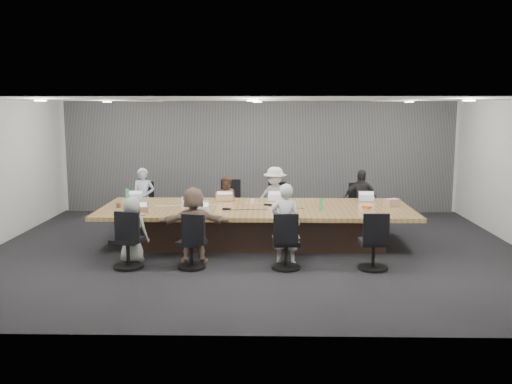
{
  "coord_description": "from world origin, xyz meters",
  "views": [
    {
      "loc": [
        0.23,
        -10.4,
        2.71
      ],
      "look_at": [
        0.0,
        0.4,
        1.05
      ],
      "focal_mm": 40.0,
      "sensor_mm": 36.0,
      "label": 1
    }
  ],
  "objects_px": {
    "laptop_3": "(365,200)",
    "stapler": "(280,210)",
    "chair_6": "(286,247)",
    "laptop_1": "(227,200)",
    "person_3": "(360,200)",
    "laptop_0": "(138,199)",
    "chair_1": "(229,207)",
    "person_6": "(286,224)",
    "canvas_bag": "(392,203)",
    "person_0": "(144,199)",
    "bottle_clear": "(183,202)",
    "chair_2": "(275,210)",
    "laptop_2": "(275,200)",
    "chair_5": "(191,247)",
    "bottle_green_left": "(127,195)",
    "chair_3": "(357,210)",
    "person_1": "(228,203)",
    "conference_table": "(256,224)",
    "laptop_5": "(198,214)",
    "person_2": "(275,198)",
    "mug_brown": "(118,205)",
    "chair_7": "(373,247)",
    "chair_4": "(128,245)",
    "person_5": "(194,225)",
    "laptop_4": "(139,214)",
    "chair_0": "(147,209)",
    "snack_packet": "(367,207)",
    "laptop_6": "(285,214)",
    "person_4": "(132,230)"
  },
  "relations": [
    {
      "from": "chair_5",
      "to": "laptop_6",
      "type": "height_order",
      "value": "laptop_6"
    },
    {
      "from": "chair_1",
      "to": "chair_6",
      "type": "xyz_separation_m",
      "value": [
        1.17,
        -3.4,
        -0.05
      ]
    },
    {
      "from": "person_6",
      "to": "canvas_bag",
      "type": "xyz_separation_m",
      "value": [
        2.12,
        1.46,
        0.12
      ]
    },
    {
      "from": "person_4",
      "to": "laptop_6",
      "type": "distance_m",
      "value": 2.7
    },
    {
      "from": "chair_6",
      "to": "laptop_1",
      "type": "relative_size",
      "value": 2.14
    },
    {
      "from": "laptop_4",
      "to": "laptop_1",
      "type": "bearing_deg",
      "value": 53.2
    },
    {
      "from": "chair_7",
      "to": "person_3",
      "type": "relative_size",
      "value": 0.58
    },
    {
      "from": "person_2",
      "to": "chair_3",
      "type": "bearing_deg",
      "value": 24.99
    },
    {
      "from": "chair_7",
      "to": "person_3",
      "type": "bearing_deg",
      "value": 83.24
    },
    {
      "from": "laptop_1",
      "to": "person_2",
      "type": "relative_size",
      "value": 0.26
    },
    {
      "from": "person_0",
      "to": "person_3",
      "type": "height_order",
      "value": "person_0"
    },
    {
      "from": "chair_4",
      "to": "person_1",
      "type": "distance_m",
      "value": 3.39
    },
    {
      "from": "person_5",
      "to": "chair_0",
      "type": "bearing_deg",
      "value": -69.93
    },
    {
      "from": "person_2",
      "to": "snack_packet",
      "type": "xyz_separation_m",
      "value": [
        1.76,
        -1.41,
        0.07
      ]
    },
    {
      "from": "bottle_clear",
      "to": "person_2",
      "type": "bearing_deg",
      "value": 39.11
    },
    {
      "from": "chair_6",
      "to": "laptop_4",
      "type": "height_order",
      "value": "laptop_4"
    },
    {
      "from": "bottle_clear",
      "to": "canvas_bag",
      "type": "bearing_deg",
      "value": 3.05
    },
    {
      "from": "chair_1",
      "to": "person_5",
      "type": "xyz_separation_m",
      "value": [
        -0.41,
        -3.05,
        0.24
      ]
    },
    {
      "from": "laptop_3",
      "to": "stapler",
      "type": "bearing_deg",
      "value": 35.94
    },
    {
      "from": "person_3",
      "to": "laptop_0",
      "type": "bearing_deg",
      "value": -178.91
    },
    {
      "from": "chair_3",
      "to": "person_1",
      "type": "relative_size",
      "value": 0.62
    },
    {
      "from": "laptop_0",
      "to": "laptop_1",
      "type": "distance_m",
      "value": 1.86
    },
    {
      "from": "conference_table",
      "to": "person_0",
      "type": "xyz_separation_m",
      "value": [
        -2.5,
        1.35,
        0.27
      ]
    },
    {
      "from": "person_2",
      "to": "laptop_3",
      "type": "xyz_separation_m",
      "value": [
        1.85,
        -0.55,
        0.06
      ]
    },
    {
      "from": "person_0",
      "to": "laptop_6",
      "type": "bearing_deg",
      "value": -34.85
    },
    {
      "from": "chair_2",
      "to": "laptop_2",
      "type": "bearing_deg",
      "value": 76.09
    },
    {
      "from": "person_3",
      "to": "laptop_3",
      "type": "bearing_deg",
      "value": -95.54
    },
    {
      "from": "laptop_5",
      "to": "canvas_bag",
      "type": "relative_size",
      "value": 1.15
    },
    {
      "from": "person_0",
      "to": "bottle_clear",
      "type": "height_order",
      "value": "person_0"
    },
    {
      "from": "person_4",
      "to": "conference_table",
      "type": "bearing_deg",
      "value": -132.91
    },
    {
      "from": "chair_5",
      "to": "laptop_1",
      "type": "height_order",
      "value": "laptop_1"
    },
    {
      "from": "conference_table",
      "to": "laptop_5",
      "type": "bearing_deg",
      "value": -142.51
    },
    {
      "from": "chair_5",
      "to": "bottle_green_left",
      "type": "bearing_deg",
      "value": 142.15
    },
    {
      "from": "laptop_4",
      "to": "canvas_bag",
      "type": "bearing_deg",
      "value": 16.6
    },
    {
      "from": "chair_7",
      "to": "laptop_0",
      "type": "height_order",
      "value": "chair_7"
    },
    {
      "from": "laptop_3",
      "to": "chair_1",
      "type": "bearing_deg",
      "value": -16.14
    },
    {
      "from": "conference_table",
      "to": "person_6",
      "type": "xyz_separation_m",
      "value": [
        0.53,
        -1.35,
        0.29
      ]
    },
    {
      "from": "laptop_2",
      "to": "person_5",
      "type": "relative_size",
      "value": 0.23
    },
    {
      "from": "conference_table",
      "to": "person_6",
      "type": "relative_size",
      "value": 4.31
    },
    {
      "from": "chair_7",
      "to": "chair_4",
      "type": "bearing_deg",
      "value": 178.22
    },
    {
      "from": "conference_table",
      "to": "chair_6",
      "type": "height_order",
      "value": "chair_6"
    },
    {
      "from": "laptop_2",
      "to": "laptop_3",
      "type": "xyz_separation_m",
      "value": [
        1.85,
        0.0,
        0.0
      ]
    },
    {
      "from": "conference_table",
      "to": "laptop_5",
      "type": "height_order",
      "value": "laptop_5"
    },
    {
      "from": "chair_1",
      "to": "person_2",
      "type": "distance_m",
      "value": 1.11
    },
    {
      "from": "chair_3",
      "to": "chair_7",
      "type": "distance_m",
      "value": 3.41
    },
    {
      "from": "person_6",
      "to": "mug_brown",
      "type": "xyz_separation_m",
      "value": [
        -3.18,
        1.19,
        0.1
      ]
    },
    {
      "from": "chair_1",
      "to": "chair_4",
      "type": "xyz_separation_m",
      "value": [
        -1.47,
        -3.4,
        -0.03
      ]
    },
    {
      "from": "person_2",
      "to": "stapler",
      "type": "distance_m",
      "value": 1.79
    },
    {
      "from": "chair_5",
      "to": "laptop_1",
      "type": "xyz_separation_m",
      "value": [
        0.41,
        2.5,
        0.39
      ]
    },
    {
      "from": "person_0",
      "to": "bottle_green_left",
      "type": "distance_m",
      "value": 0.84
    }
  ]
}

